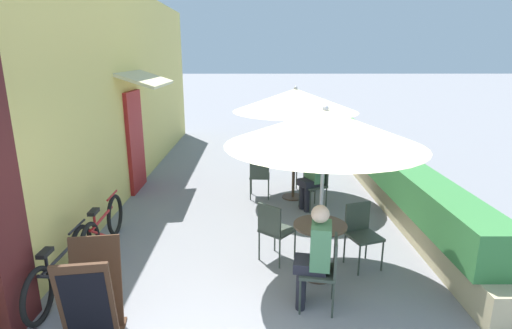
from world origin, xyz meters
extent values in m
cube|color=#E0CC6B|center=(-2.55, 5.75, 2.10)|extent=(0.24, 11.50, 4.20)
cube|color=maroon|center=(-2.39, 5.18, 1.05)|extent=(0.08, 0.96, 2.10)
cube|color=beige|center=(-2.08, 5.18, 2.35)|extent=(0.78, 1.80, 0.30)
cube|color=tan|center=(2.75, 5.65, 0.23)|extent=(0.44, 10.50, 0.45)
cube|color=#387A3D|center=(2.75, 5.65, 0.73)|extent=(0.60, 9.98, 0.56)
cylinder|color=brown|center=(0.96, 1.60, 0.01)|extent=(0.44, 0.44, 0.02)
cylinder|color=brown|center=(0.96, 1.60, 0.36)|extent=(0.06, 0.06, 0.71)
cylinder|color=brown|center=(0.96, 1.60, 0.72)|extent=(0.68, 0.68, 0.02)
cylinder|color=#B7B7BC|center=(0.96, 1.60, 1.07)|extent=(0.04, 0.04, 2.15)
cone|color=beige|center=(0.96, 1.60, 1.98)|extent=(2.41, 2.41, 0.44)
sphere|color=#B7B7BC|center=(0.96, 1.60, 2.21)|extent=(0.07, 0.07, 0.07)
cube|color=#384238|center=(1.60, 1.83, 0.45)|extent=(0.51, 0.51, 0.04)
cube|color=#384238|center=(1.54, 2.00, 0.66)|extent=(0.37, 0.15, 0.42)
cylinder|color=#384238|center=(1.49, 1.60, 0.23)|extent=(0.02, 0.02, 0.45)
cylinder|color=#384238|center=(1.83, 1.72, 0.23)|extent=(0.02, 0.02, 0.45)
cylinder|color=#384238|center=(1.37, 1.94, 0.23)|extent=(0.02, 0.02, 0.45)
cylinder|color=#384238|center=(1.71, 2.06, 0.23)|extent=(0.02, 0.02, 0.45)
cube|color=#384238|center=(0.44, 2.04, 0.45)|extent=(0.56, 0.56, 0.04)
cube|color=#384238|center=(0.32, 1.90, 0.66)|extent=(0.31, 0.27, 0.42)
cylinder|color=#384238|center=(0.69, 2.06, 0.23)|extent=(0.02, 0.02, 0.45)
cylinder|color=#384238|center=(0.42, 2.30, 0.23)|extent=(0.02, 0.02, 0.45)
cylinder|color=#384238|center=(0.46, 1.79, 0.23)|extent=(0.02, 0.02, 0.45)
cylinder|color=#384238|center=(0.19, 2.02, 0.23)|extent=(0.02, 0.02, 0.45)
cube|color=#384238|center=(0.83, 0.93, 0.45)|extent=(0.47, 0.47, 0.04)
cube|color=#384238|center=(1.02, 0.90, 0.66)|extent=(0.10, 0.38, 0.42)
cylinder|color=#384238|center=(0.69, 1.14, 0.23)|extent=(0.02, 0.02, 0.45)
cylinder|color=#384238|center=(0.62, 0.79, 0.23)|extent=(0.02, 0.02, 0.45)
cylinder|color=#384238|center=(1.04, 1.08, 0.23)|extent=(0.02, 0.02, 0.45)
cylinder|color=#384238|center=(0.98, 0.72, 0.23)|extent=(0.02, 0.02, 0.45)
cylinder|color=#23232D|center=(0.67, 1.04, 0.24)|extent=(0.11, 0.11, 0.47)
cylinder|color=#23232D|center=(0.64, 0.89, 0.24)|extent=(0.11, 0.11, 0.47)
cube|color=#23232D|center=(0.75, 0.95, 0.53)|extent=(0.41, 0.36, 0.12)
cube|color=#4C8456|center=(0.85, 0.93, 0.78)|extent=(0.28, 0.37, 0.50)
sphere|color=beige|center=(0.83, 0.93, 1.15)|extent=(0.20, 0.20, 0.20)
cylinder|color=#232328|center=(1.01, 1.65, 0.77)|extent=(0.07, 0.07, 0.09)
cylinder|color=brown|center=(0.91, 4.60, 0.01)|extent=(0.44, 0.44, 0.02)
cylinder|color=brown|center=(0.91, 4.60, 0.36)|extent=(0.06, 0.06, 0.71)
cylinder|color=brown|center=(0.91, 4.60, 0.72)|extent=(0.68, 0.68, 0.02)
cylinder|color=#B7B7BC|center=(0.91, 4.60, 1.07)|extent=(0.04, 0.04, 2.15)
cone|color=beige|center=(0.91, 4.60, 1.98)|extent=(2.41, 2.41, 0.44)
sphere|color=#B7B7BC|center=(0.91, 4.60, 2.21)|extent=(0.07, 0.07, 0.07)
cube|color=#384238|center=(1.22, 3.99, 0.45)|extent=(0.54, 0.54, 0.04)
cube|color=#384238|center=(1.39, 4.07, 0.66)|extent=(0.20, 0.35, 0.42)
cylinder|color=#384238|center=(0.98, 4.07, 0.23)|extent=(0.02, 0.02, 0.45)
cylinder|color=#384238|center=(1.14, 3.75, 0.23)|extent=(0.02, 0.02, 0.45)
cylinder|color=#384238|center=(1.30, 4.23, 0.23)|extent=(0.02, 0.02, 0.45)
cylinder|color=#384238|center=(1.46, 3.91, 0.23)|extent=(0.02, 0.02, 0.45)
cylinder|color=#23232D|center=(1.03, 3.98, 0.24)|extent=(0.11, 0.11, 0.47)
cylinder|color=#23232D|center=(1.10, 3.84, 0.24)|extent=(0.11, 0.11, 0.47)
cube|color=#23232D|center=(1.14, 3.95, 0.53)|extent=(0.46, 0.43, 0.12)
cube|color=#4C8456|center=(1.24, 4.00, 0.78)|extent=(0.35, 0.40, 0.50)
sphere|color=beige|center=(1.22, 3.99, 1.15)|extent=(0.20, 0.20, 0.20)
cube|color=#384238|center=(1.28, 5.17, 0.45)|extent=(0.55, 0.55, 0.04)
cube|color=#384238|center=(1.13, 5.27, 0.66)|extent=(0.23, 0.34, 0.42)
cylinder|color=#384238|center=(1.33, 4.92, 0.23)|extent=(0.02, 0.02, 0.45)
cylinder|color=#384238|center=(1.53, 5.22, 0.23)|extent=(0.02, 0.02, 0.45)
cylinder|color=#384238|center=(1.03, 5.11, 0.23)|extent=(0.02, 0.02, 0.45)
cylinder|color=#384238|center=(1.23, 5.42, 0.23)|extent=(0.02, 0.02, 0.45)
cylinder|color=#23232D|center=(1.39, 5.00, 0.24)|extent=(0.11, 0.11, 0.47)
cylinder|color=#23232D|center=(1.48, 5.14, 0.24)|extent=(0.11, 0.11, 0.47)
cube|color=#23232D|center=(1.36, 5.12, 0.53)|extent=(0.47, 0.45, 0.12)
cube|color=#AD424C|center=(1.26, 5.18, 0.78)|extent=(0.37, 0.40, 0.50)
sphere|color=beige|center=(1.28, 5.17, 1.15)|extent=(0.20, 0.20, 0.20)
cube|color=#384238|center=(0.23, 4.63, 0.45)|extent=(0.42, 0.42, 0.04)
cube|color=#384238|center=(0.22, 4.44, 0.66)|extent=(0.38, 0.05, 0.42)
cylinder|color=#384238|center=(0.42, 4.80, 0.23)|extent=(0.02, 0.02, 0.45)
cylinder|color=#384238|center=(0.06, 4.82, 0.23)|extent=(0.02, 0.02, 0.45)
cylinder|color=#384238|center=(0.40, 4.44, 0.23)|extent=(0.02, 0.02, 0.45)
cylinder|color=#384238|center=(0.04, 4.46, 0.23)|extent=(0.02, 0.02, 0.45)
torus|color=black|center=(-2.20, 1.77, 0.32)|extent=(0.06, 0.64, 0.64)
torus|color=black|center=(-2.20, 0.67, 0.32)|extent=(0.06, 0.64, 0.64)
cylinder|color=black|center=(-2.20, 1.22, 0.49)|extent=(0.05, 0.85, 0.04)
cylinder|color=black|center=(-2.20, 1.03, 0.33)|extent=(0.04, 0.62, 0.41)
cylinder|color=black|center=(-2.20, 0.92, 0.59)|extent=(0.04, 0.04, 0.22)
cube|color=black|center=(-2.20, 0.92, 0.70)|extent=(0.10, 0.22, 0.05)
cylinder|color=black|center=(-2.20, 1.72, 0.65)|extent=(0.03, 0.46, 0.03)
torus|color=black|center=(-2.12, 2.89, 0.33)|extent=(0.08, 0.66, 0.66)
torus|color=black|center=(-2.09, 1.80, 0.33)|extent=(0.08, 0.66, 0.66)
cylinder|color=#B21E1E|center=(-2.11, 2.35, 0.51)|extent=(0.07, 0.85, 0.04)
cylinder|color=#B21E1E|center=(-2.10, 2.16, 0.35)|extent=(0.06, 0.62, 0.41)
cylinder|color=#B21E1E|center=(-2.10, 2.05, 0.61)|extent=(0.04, 0.04, 0.23)
cube|color=black|center=(-2.10, 2.05, 0.73)|extent=(0.11, 0.22, 0.05)
cylinder|color=#B21E1E|center=(-2.12, 2.85, 0.68)|extent=(0.04, 0.46, 0.03)
cube|color=#422819|center=(-1.55, 0.64, 0.50)|extent=(0.54, 0.30, 0.99)
cube|color=black|center=(-1.55, 0.66, 0.52)|extent=(0.44, 0.22, 0.75)
cube|color=#422819|center=(-1.49, 0.25, 0.50)|extent=(0.54, 0.30, 0.99)
cube|color=black|center=(-1.49, 0.23, 0.52)|extent=(0.44, 0.22, 0.75)
camera|label=1|loc=(0.11, -3.08, 2.81)|focal=28.00mm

